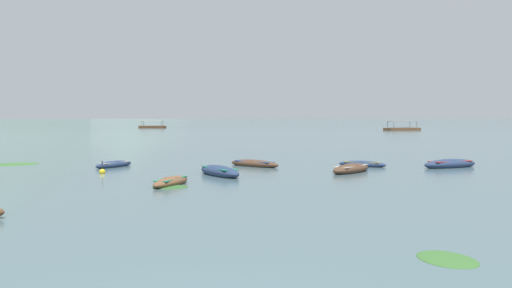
# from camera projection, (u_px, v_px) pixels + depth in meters

# --- Properties ---
(ground_plane) EXTENTS (6000.00, 6000.00, 0.00)m
(ground_plane) POSITION_uv_depth(u_px,v_px,m) (255.00, 118.00, 1506.71)
(ground_plane) COLOR #476066
(mountain_2) EXTENTS (581.03, 581.03, 189.84)m
(mountain_2) POSITION_uv_depth(u_px,v_px,m) (125.00, 91.00, 1954.51)
(mountain_2) COLOR slate
(mountain_2) RESTS_ON ground
(rowboat_1) EXTENTS (3.22, 4.51, 0.71)m
(rowboat_1) POSITION_uv_depth(u_px,v_px,m) (219.00, 171.00, 32.08)
(rowboat_1) COLOR navy
(rowboat_1) RESTS_ON ground
(rowboat_2) EXTENTS (2.31, 3.57, 0.51)m
(rowboat_2) POSITION_uv_depth(u_px,v_px,m) (113.00, 165.00, 37.51)
(rowboat_2) COLOR navy
(rowboat_2) RESTS_ON ground
(rowboat_3) EXTENTS (3.80, 3.45, 0.58)m
(rowboat_3) POSITION_uv_depth(u_px,v_px,m) (254.00, 164.00, 37.89)
(rowboat_3) COLOR #4C3323
(rowboat_3) RESTS_ON ground
(rowboat_4) EXTENTS (1.88, 3.69, 0.53)m
(rowboat_4) POSITION_uv_depth(u_px,v_px,m) (170.00, 182.00, 27.49)
(rowboat_4) COLOR brown
(rowboat_4) RESTS_ON ground
(rowboat_5) EXTENTS (3.31, 2.31, 0.50)m
(rowboat_5) POSITION_uv_depth(u_px,v_px,m) (362.00, 164.00, 37.79)
(rowboat_5) COLOR navy
(rowboat_5) RESTS_ON ground
(rowboat_6) EXTENTS (4.46, 3.01, 0.70)m
(rowboat_6) POSITION_uv_depth(u_px,v_px,m) (450.00, 164.00, 37.17)
(rowboat_6) COLOR navy
(rowboat_6) RESTS_ON ground
(rowboat_7) EXTENTS (3.40, 3.99, 0.65)m
(rowboat_7) POSITION_uv_depth(u_px,v_px,m) (351.00, 169.00, 33.88)
(rowboat_7) COLOR #4C3323
(rowboat_7) RESTS_ON ground
(ferry_0) EXTENTS (9.37, 6.39, 2.54)m
(ferry_0) POSITION_uv_depth(u_px,v_px,m) (401.00, 129.00, 136.44)
(ferry_0) COLOR brown
(ferry_0) RESTS_ON ground
(ferry_1) EXTENTS (7.97, 3.45, 2.54)m
(ferry_1) POSITION_uv_depth(u_px,v_px,m) (152.00, 127.00, 166.52)
(ferry_1) COLOR brown
(ferry_1) RESTS_ON ground
(mooring_buoy) EXTENTS (0.37, 0.37, 0.86)m
(mooring_buoy) POSITION_uv_depth(u_px,v_px,m) (102.00, 172.00, 33.28)
(mooring_buoy) COLOR yellow
(mooring_buoy) RESTS_ON ground
(weed_patch_0) EXTENTS (2.28, 2.24, 0.14)m
(weed_patch_0) POSITION_uv_depth(u_px,v_px,m) (170.00, 187.00, 26.67)
(weed_patch_0) COLOR #2D5628
(weed_patch_0) RESTS_ON ground
(weed_patch_1) EXTENTS (1.64, 1.98, 0.14)m
(weed_patch_1) POSITION_uv_depth(u_px,v_px,m) (447.00, 259.00, 13.15)
(weed_patch_1) COLOR #38662D
(weed_patch_1) RESTS_ON ground
(weed_patch_2) EXTENTS (4.20, 3.86, 0.14)m
(weed_patch_2) POSITION_uv_depth(u_px,v_px,m) (13.00, 164.00, 39.51)
(weed_patch_2) COLOR #38662D
(weed_patch_2) RESTS_ON ground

